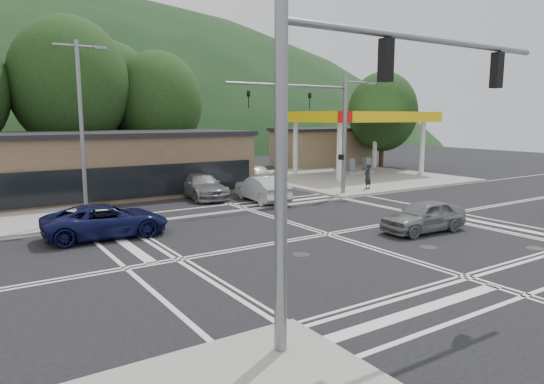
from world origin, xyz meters
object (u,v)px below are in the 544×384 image
car_grey_center (423,216)px  car_queue_b (250,174)px  car_northbound (201,186)px  car_blue_west (106,221)px  pedestrian (368,176)px  car_queue_a (262,189)px

car_grey_center → car_queue_b: size_ratio=0.90×
car_northbound → car_blue_west: bearing=-134.2°
car_queue_b → pedestrian: pedestrian is taller
car_blue_west → car_northbound: (8.04, 7.41, 0.06)m
car_blue_west → pedestrian: bearing=-76.6°
car_blue_west → car_queue_a: car_queue_a is taller
car_grey_center → pedestrian: size_ratio=2.39×
car_queue_a → car_queue_b: (3.37, 7.19, -0.00)m
car_northbound → pedestrian: pedestrian is taller
car_northbound → car_grey_center: bearing=-69.4°
car_blue_west → car_queue_b: size_ratio=1.12×
car_blue_west → car_northbound: size_ratio=0.96×
car_blue_west → car_queue_a: (10.67, 4.00, 0.07)m
pedestrian → car_queue_b: bearing=-67.7°
car_queue_b → pedestrian: (5.33, -7.63, 0.24)m
car_queue_b → car_northbound: 7.09m
car_blue_west → car_grey_center: size_ratio=1.24×
car_queue_a → car_queue_b: same height
car_northbound → car_queue_b: bearing=35.4°
car_blue_west → pedestrian: size_ratio=2.96×
car_queue_a → car_queue_b: 7.94m
car_queue_a → car_northbound: 4.30m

